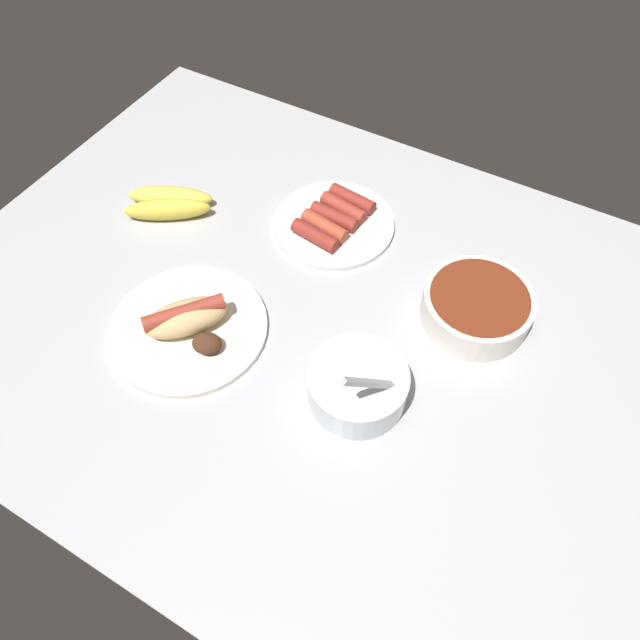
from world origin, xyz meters
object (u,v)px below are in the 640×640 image
banana_bunch (169,203)px  plate_hotdog_assembled (188,324)px  bowl_chili (477,306)px  bowl_coleslaw (358,384)px  plate_sausages (334,221)px

banana_bunch → plate_hotdog_assembled: bearing=-45.9°
banana_bunch → plate_hotdog_assembled: plate_hotdog_assembled is taller
banana_bunch → bowl_chili: bearing=4.5°
bowl_coleslaw → plate_hotdog_assembled: 27.41cm
bowl_chili → bowl_coleslaw: (-9.46, -21.00, 0.24)cm
plate_hotdog_assembled → bowl_chili: bearing=32.7°
bowl_chili → bowl_coleslaw: 23.03cm
banana_bunch → plate_hotdog_assembled: size_ratio=0.69×
bowl_chili → plate_sausages: bearing=166.7°
banana_bunch → bowl_coleslaw: size_ratio=1.11×
bowl_coleslaw → plate_hotdog_assembled: size_ratio=0.62×
banana_bunch → bowl_coleslaw: bowl_coleslaw is taller
banana_bunch → plate_hotdog_assembled: 26.84cm
plate_sausages → plate_hotdog_assembled: size_ratio=0.87×
bowl_chili → banana_bunch: size_ratio=1.00×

